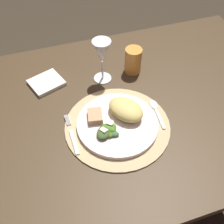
{
  "coord_description": "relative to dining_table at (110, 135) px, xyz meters",
  "views": [
    {
      "loc": [
        -0.2,
        -0.62,
        1.46
      ],
      "look_at": [
        -0.0,
        -0.03,
        0.75
      ],
      "focal_mm": 44.48,
      "sensor_mm": 36.0,
      "label": 1
    }
  ],
  "objects": [
    {
      "name": "ground_plane",
      "position": [
        0.0,
        0.0,
        -0.58
      ],
      "size": [
        6.0,
        6.0,
        0.0
      ],
      "primitive_type": "plane",
      "color": "#352C1F"
    },
    {
      "name": "dining_table",
      "position": [
        0.0,
        0.0,
        0.0
      ],
      "size": [
        1.43,
        0.87,
        0.73
      ],
      "color": "#41301C",
      "rests_on": "ground"
    },
    {
      "name": "placemat",
      "position": [
        -0.0,
        -0.08,
        0.15
      ],
      "size": [
        0.35,
        0.35,
        0.01
      ],
      "primitive_type": "cylinder",
      "color": "tan",
      "rests_on": "dining_table"
    },
    {
      "name": "dinner_plate",
      "position": [
        -0.0,
        -0.08,
        0.16
      ],
      "size": [
        0.27,
        0.27,
        0.02
      ],
      "primitive_type": "cylinder",
      "color": "silver",
      "rests_on": "placemat"
    },
    {
      "name": "pasta_serving",
      "position": [
        0.04,
        -0.05,
        0.2
      ],
      "size": [
        0.14,
        0.15,
        0.05
      ],
      "primitive_type": "ellipsoid",
      "rotation": [
        0.0,
        0.0,
        2.1
      ],
      "color": "#DBC166",
      "rests_on": "dinner_plate"
    },
    {
      "name": "salad_greens",
      "position": [
        -0.04,
        -0.11,
        0.18
      ],
      "size": [
        0.09,
        0.07,
        0.03
      ],
      "color": "#4C6E19",
      "rests_on": "dinner_plate"
    },
    {
      "name": "bread_piece",
      "position": [
        -0.07,
        -0.04,
        0.18
      ],
      "size": [
        0.06,
        0.07,
        0.02
      ],
      "primitive_type": "cube",
      "rotation": [
        0.0,
        0.0,
        4.53
      ],
      "color": "tan",
      "rests_on": "dinner_plate"
    },
    {
      "name": "fork",
      "position": [
        -0.15,
        -0.08,
        0.16
      ],
      "size": [
        0.01,
        0.17,
        0.0
      ],
      "color": "silver",
      "rests_on": "placemat"
    },
    {
      "name": "spoon",
      "position": [
        0.15,
        -0.05,
        0.16
      ],
      "size": [
        0.03,
        0.14,
        0.01
      ],
      "color": "silver",
      "rests_on": "placemat"
    },
    {
      "name": "napkin",
      "position": [
        -0.19,
        0.2,
        0.16
      ],
      "size": [
        0.14,
        0.14,
        0.01
      ],
      "primitive_type": "cube",
      "rotation": [
        0.0,
        0.0,
        0.34
      ],
      "color": "white",
      "rests_on": "dining_table"
    },
    {
      "name": "wine_glass",
      "position": [
        0.02,
        0.16,
        0.27
      ],
      "size": [
        0.07,
        0.07,
        0.17
      ],
      "color": "silver",
      "rests_on": "dining_table"
    },
    {
      "name": "amber_tumbler",
      "position": [
        0.15,
        0.17,
        0.2
      ],
      "size": [
        0.07,
        0.07,
        0.1
      ],
      "primitive_type": "cylinder",
      "color": "gold",
      "rests_on": "dining_table"
    }
  ]
}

